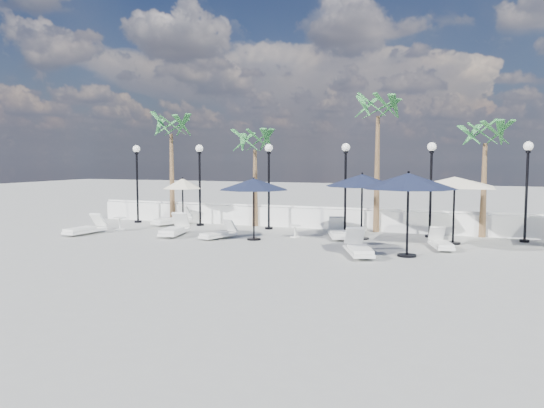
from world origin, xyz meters
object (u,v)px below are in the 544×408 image
(lounger_0, at_px, (172,220))
(lounger_6, at_px, (441,243))
(lounger_1, at_px, (85,229))
(parasol_cream_sq_a, at_px, (455,177))
(lounger_2, at_px, (174,229))
(lounger_4, at_px, (338,233))
(lounger_3, at_px, (219,233))
(parasol_navy_right, at_px, (408,181))
(parasol_cream_small, at_px, (183,184))
(parasol_navy_left, at_px, (254,184))
(lounger_5, at_px, (359,248))
(parasol_navy_mid, at_px, (362,181))

(lounger_0, relative_size, lounger_6, 1.20)
(lounger_1, distance_m, parasol_cream_sq_a, 15.04)
(lounger_2, relative_size, lounger_4, 1.10)
(lounger_3, height_order, parasol_navy_right, parasol_navy_right)
(parasol_cream_small, bearing_deg, lounger_2, -65.97)
(lounger_1, xyz_separation_m, parasol_navy_right, (13.26, -0.33, 2.21))
(parasol_navy_right, distance_m, parasol_cream_small, 11.71)
(lounger_3, bearing_deg, parasol_navy_left, 27.98)
(lounger_6, bearing_deg, parasol_cream_sq_a, 59.33)
(lounger_3, relative_size, parasol_cream_small, 0.77)
(parasol_navy_left, relative_size, parasol_cream_small, 1.22)
(parasol_cream_sq_a, distance_m, parasol_cream_small, 12.27)
(lounger_5, xyz_separation_m, parasol_navy_right, (1.49, 0.50, 2.20))
(parasol_navy_right, bearing_deg, lounger_5, -161.37)
(lounger_2, bearing_deg, lounger_4, 2.37)
(lounger_1, xyz_separation_m, lounger_5, (11.77, -0.83, 0.01))
(lounger_2, height_order, lounger_4, lounger_2)
(lounger_1, height_order, parasol_navy_left, parasol_navy_left)
(lounger_2, bearing_deg, lounger_6, -9.07)
(lounger_1, xyz_separation_m, parasol_cream_small, (2.39, 4.00, 1.73))
(parasol_navy_mid, xyz_separation_m, parasol_cream_sq_a, (3.44, 0.03, 0.18))
(lounger_5, bearing_deg, parasol_navy_left, 134.76)
(lounger_4, relative_size, parasol_navy_right, 0.65)
(parasol_navy_left, height_order, parasol_navy_mid, parasol_navy_mid)
(lounger_3, relative_size, lounger_4, 0.88)
(lounger_5, xyz_separation_m, parasol_navy_left, (-4.55, 1.98, 1.92))
(lounger_0, xyz_separation_m, lounger_6, (12.43, -2.52, -0.04))
(lounger_4, xyz_separation_m, parasol_navy_left, (-3.02, -1.49, 1.94))
(parasol_navy_mid, bearing_deg, lounger_5, -80.27)
(lounger_0, height_order, parasol_navy_left, parasol_navy_left)
(lounger_4, relative_size, parasol_cream_small, 0.88)
(parasol_cream_sq_a, bearing_deg, lounger_3, -167.51)
(lounger_5, relative_size, parasol_cream_small, 0.94)
(lounger_2, xyz_separation_m, lounger_3, (2.07, -0.08, -0.05))
(parasol_navy_right, bearing_deg, parasol_navy_mid, 123.84)
(lounger_0, height_order, lounger_5, lounger_0)
(lounger_0, xyz_separation_m, parasol_navy_mid, (9.35, -1.19, 2.06))
(lounger_0, distance_m, lounger_1, 4.40)
(lounger_6, height_order, parasol_cream_sq_a, parasol_cream_sq_a)
(parasol_navy_mid, height_order, parasol_navy_right, parasol_navy_right)
(lounger_0, relative_size, parasol_navy_mid, 0.75)
(lounger_6, xyz_separation_m, parasol_navy_mid, (-3.08, 1.34, 2.10))
(lounger_1, bearing_deg, lounger_3, 14.31)
(parasol_navy_right, bearing_deg, lounger_2, 172.15)
(lounger_3, bearing_deg, lounger_6, 22.45)
(lounger_4, bearing_deg, parasol_navy_mid, -8.07)
(lounger_4, distance_m, lounger_6, 4.15)
(lounger_0, bearing_deg, lounger_3, -18.76)
(lounger_0, distance_m, lounger_3, 5.06)
(lounger_2, xyz_separation_m, parasol_cream_small, (-1.34, 3.01, 1.71))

